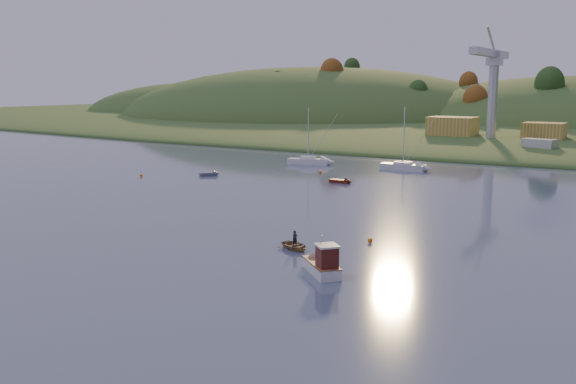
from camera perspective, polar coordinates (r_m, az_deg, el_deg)
The scene contains 21 objects.
ground at distance 52.98m, azimuth -18.81°, elevation -7.55°, with size 500.00×500.00×0.00m, color #3C4862.
far_shore at distance 265.43m, azimuth 22.89°, elevation 5.57°, with size 620.00×220.00×1.50m, color #335120.
shore_slope at distance 201.52m, azimuth 20.07°, elevation 4.70°, with size 640.00×150.00×7.00m, color #335120.
hill_left_far at distance 317.83m, azimuth -7.59°, elevation 6.78°, with size 120.00×100.00×32.00m, color #335120.
hill_left at distance 266.11m, azimuth 2.23°, elevation 6.32°, with size 170.00×140.00×44.00m, color #335120.
hillside_trees at distance 221.12m, azimuth 21.11°, elevation 5.02°, with size 280.00×50.00×32.00m, color #1D4017, non-canonical shape.
wharf at distance 158.46m, azimuth 18.75°, elevation 4.03°, with size 42.00×16.00×2.40m, color slate.
shed_west at distance 162.46m, azimuth 14.41°, elevation 5.64°, with size 11.00×8.00×4.80m, color olive.
shed_east at distance 158.63m, azimuth 21.80°, elevation 5.02°, with size 9.00×7.00×4.00m, color olive.
dock_crane at distance 155.03m, azimuth 17.68°, elevation 9.90°, with size 3.20×28.00×20.30m.
fishing_boat at distance 52.44m, azimuth 2.86°, elevation -6.30°, with size 5.36×5.16×3.63m.
sailboat_near at distance 122.48m, azimuth 1.81°, elevation 2.81°, with size 8.07×4.44×10.72m.
sailboat_far at distance 115.73m, azimuth 10.19°, elevation 2.28°, with size 8.04×2.46×11.13m.
canoe at distance 59.54m, azimuth 0.63°, elevation -4.80°, with size 2.42×3.38×0.70m, color #886C4B.
paddler at distance 59.44m, azimuth 0.63°, elevation -4.41°, with size 0.56×0.37×1.53m, color black.
red_tender at distance 99.47m, azimuth 4.96°, elevation 0.94°, with size 3.66×1.43×1.22m.
grey_dinghy at distance 108.14m, azimuth -6.77°, elevation 1.61°, with size 3.14×3.37×1.26m.
work_vessel at distance 142.82m, azimuth 21.42°, elevation 3.40°, with size 16.14×9.40×3.92m.
buoy_0 at distance 62.48m, azimuth 7.31°, elevation -4.28°, with size 0.50×0.50×0.50m, color orange.
buoy_1 at distance 108.72m, azimuth -12.92°, elevation 1.47°, with size 0.50×0.50×0.50m, color orange.
buoy_2 at distance 110.01m, azimuth 2.89°, elevation 1.80°, with size 0.50×0.50×0.50m, color orange.
Camera 1 is at (39.37, -32.06, 15.15)m, focal length 40.00 mm.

